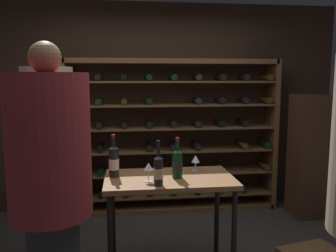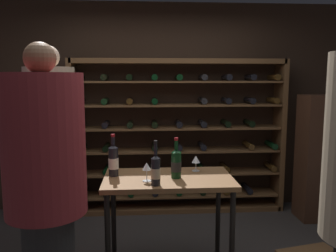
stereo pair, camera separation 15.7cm
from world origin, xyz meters
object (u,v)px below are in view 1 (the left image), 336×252
object	(u,v)px
person_host_in_suit	(50,147)
wine_bottle_green_slim	(114,161)
display_cabinet	(310,156)
wine_bottle_amber_reserve	(177,163)
wine_rack	(172,136)
tasting_table	(169,189)
wine_glass_stemmed_center	(196,160)
wine_bottle_black_capsule	(158,170)
wine_glass_stemmed_left	(149,168)
person_guest_plum_blouse	(51,181)

from	to	relation	value
person_host_in_suit	wine_bottle_green_slim	size ratio (longest dim) A/B	5.52
display_cabinet	wine_bottle_amber_reserve	bearing A→B (deg)	-147.62
wine_rack	person_host_in_suit	size ratio (longest dim) A/B	1.36
wine_rack	wine_bottle_amber_reserve	distance (m)	1.54
tasting_table	person_host_in_suit	world-z (taller)	person_host_in_suit
wine_glass_stemmed_center	wine_bottle_black_capsule	bearing A→B (deg)	-133.20
display_cabinet	wine_glass_stemmed_left	world-z (taller)	display_cabinet
wine_bottle_green_slim	wine_glass_stemmed_center	world-z (taller)	wine_bottle_green_slim
wine_bottle_green_slim	tasting_table	bearing A→B (deg)	-8.21
wine_glass_stemmed_center	person_guest_plum_blouse	bearing A→B (deg)	-144.11
person_guest_plum_blouse	wine_bottle_black_capsule	size ratio (longest dim) A/B	5.47
person_host_in_suit	wine_bottle_green_slim	bearing A→B (deg)	-103.19
wine_rack	wine_bottle_black_capsule	world-z (taller)	wine_rack
wine_glass_stemmed_center	wine_bottle_amber_reserve	bearing A→B (deg)	-133.85
wine_bottle_amber_reserve	wine_glass_stemmed_center	size ratio (longest dim) A/B	2.44
display_cabinet	wine_bottle_black_capsule	xyz separation A→B (m)	(-1.98, -1.34, 0.24)
wine_bottle_black_capsule	display_cabinet	bearing A→B (deg)	34.00
person_guest_plum_blouse	person_host_in_suit	size ratio (longest dim) A/B	0.97
wine_bottle_green_slim	wine_glass_stemmed_center	size ratio (longest dim) A/B	2.58
tasting_table	wine_bottle_green_slim	bearing A→B (deg)	171.79
wine_bottle_black_capsule	wine_glass_stemmed_left	world-z (taller)	wine_bottle_black_capsule
wine_bottle_amber_reserve	wine_bottle_green_slim	size ratio (longest dim) A/B	0.94
wine_rack	wine_glass_stemmed_left	distance (m)	1.67
person_guest_plum_blouse	wine_bottle_green_slim	distance (m)	0.78
wine_rack	person_host_in_suit	bearing A→B (deg)	-135.31
person_host_in_suit	wine_bottle_black_capsule	distance (m)	1.04
wine_bottle_green_slim	person_host_in_suit	bearing A→B (deg)	158.94
person_host_in_suit	wine_bottle_black_capsule	bearing A→B (deg)	-111.26
person_host_in_suit	display_cabinet	world-z (taller)	person_host_in_suit
display_cabinet	wine_bottle_black_capsule	distance (m)	2.41
tasting_table	wine_glass_stemmed_center	size ratio (longest dim) A/B	7.75
wine_bottle_green_slim	wine_glass_stemmed_left	world-z (taller)	wine_bottle_green_slim
tasting_table	display_cabinet	world-z (taller)	display_cabinet
tasting_table	wine_glass_stemmed_left	size ratio (longest dim) A/B	7.00
tasting_table	person_host_in_suit	distance (m)	1.10
tasting_table	wine_bottle_green_slim	size ratio (longest dim) A/B	3.00
person_host_in_suit	wine_glass_stemmed_left	world-z (taller)	person_host_in_suit
wine_rack	person_guest_plum_blouse	xyz separation A→B (m)	(-1.05, -2.12, 0.09)
person_guest_plum_blouse	display_cabinet	bearing A→B (deg)	-111.59
wine_bottle_black_capsule	wine_glass_stemmed_center	world-z (taller)	wine_bottle_black_capsule
display_cabinet	wine_bottle_green_slim	world-z (taller)	display_cabinet
person_guest_plum_blouse	wine_glass_stemmed_center	bearing A→B (deg)	-108.35
wine_rack	display_cabinet	world-z (taller)	wine_rack
wine_bottle_black_capsule	wine_bottle_green_slim	bearing A→B (deg)	140.15
tasting_table	person_guest_plum_blouse	distance (m)	1.07
wine_bottle_amber_reserve	person_guest_plum_blouse	bearing A→B (deg)	-146.79
wine_rack	wine_glass_stemmed_center	distance (m)	1.33
person_host_in_suit	wine_glass_stemmed_left	xyz separation A→B (m)	(0.83, -0.39, -0.11)
person_guest_plum_blouse	wine_bottle_amber_reserve	distance (m)	1.07
wine_bottle_black_capsule	wine_glass_stemmed_left	bearing A→B (deg)	121.42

